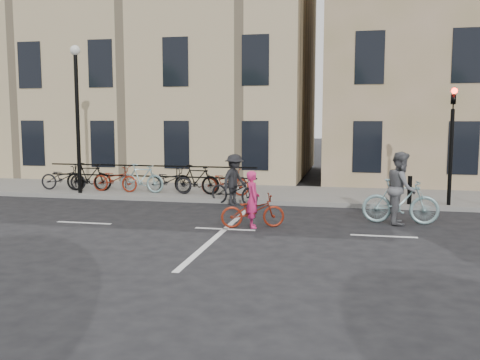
% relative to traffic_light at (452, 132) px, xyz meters
% --- Properties ---
extents(ground, '(120.00, 120.00, 0.00)m').
position_rel_traffic_light_xyz_m(ground, '(-6.20, -4.34, -2.45)').
color(ground, black).
rests_on(ground, ground).
extents(sidewalk, '(46.00, 4.00, 0.15)m').
position_rel_traffic_light_xyz_m(sidewalk, '(-10.20, 1.66, -2.38)').
color(sidewalk, slate).
rests_on(sidewalk, ground).
extents(building_west, '(20.00, 10.00, 10.00)m').
position_rel_traffic_light_xyz_m(building_west, '(-15.20, 8.66, 2.70)').
color(building_west, tan).
rests_on(building_west, sidewalk).
extents(traffic_light, '(0.18, 0.30, 3.90)m').
position_rel_traffic_light_xyz_m(traffic_light, '(0.00, 0.00, 0.00)').
color(traffic_light, black).
rests_on(traffic_light, sidewalk).
extents(lamp_post, '(0.36, 0.36, 5.28)m').
position_rel_traffic_light_xyz_m(lamp_post, '(-12.70, 0.06, 1.04)').
color(lamp_post, black).
rests_on(lamp_post, sidewalk).
extents(bollard_east, '(0.14, 0.14, 0.90)m').
position_rel_traffic_light_xyz_m(bollard_east, '(-1.20, -0.09, -1.85)').
color(bollard_east, black).
rests_on(bollard_east, sidewalk).
extents(parked_bikes, '(8.30, 1.23, 1.05)m').
position_rel_traffic_light_xyz_m(parked_bikes, '(-10.55, 0.70, -1.81)').
color(parked_bikes, black).
rests_on(parked_bikes, sidewalk).
extents(cyclist_pink, '(1.79, 1.10, 1.50)m').
position_rel_traffic_light_xyz_m(cyclist_pink, '(-5.54, -3.95, -1.93)').
color(cyclist_pink, maroon).
rests_on(cyclist_pink, ground).
extents(cyclist_grey, '(2.06, 0.99, 1.98)m').
position_rel_traffic_light_xyz_m(cyclist_grey, '(-1.69, -2.64, -1.65)').
color(cyclist_grey, '#7FA4A6').
rests_on(cyclist_grey, ground).
extents(cyclist_dark, '(2.00, 1.40, 1.69)m').
position_rel_traffic_light_xyz_m(cyclist_dark, '(-6.79, -0.54, -1.79)').
color(cyclist_dark, black).
rests_on(cyclist_dark, ground).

